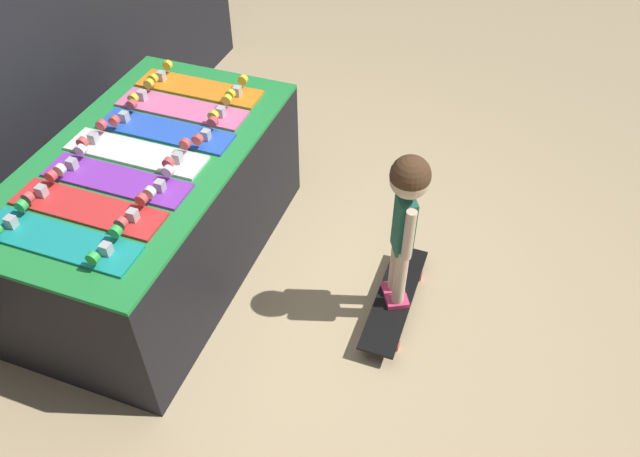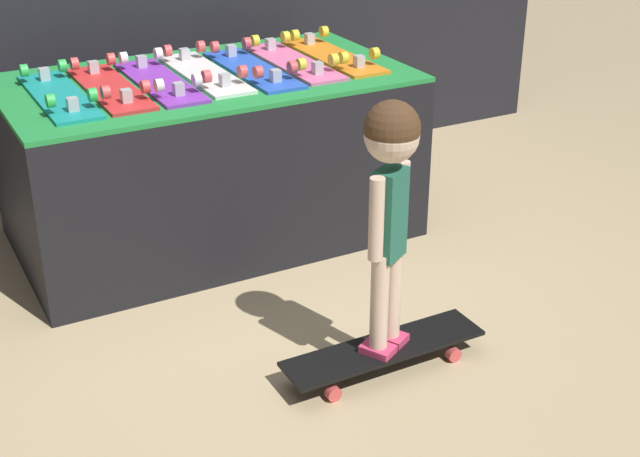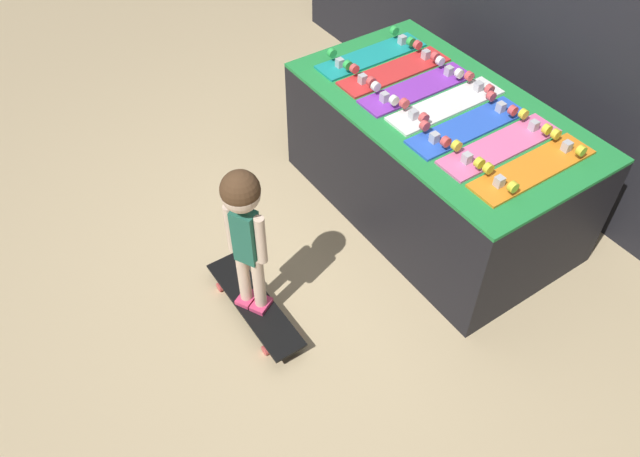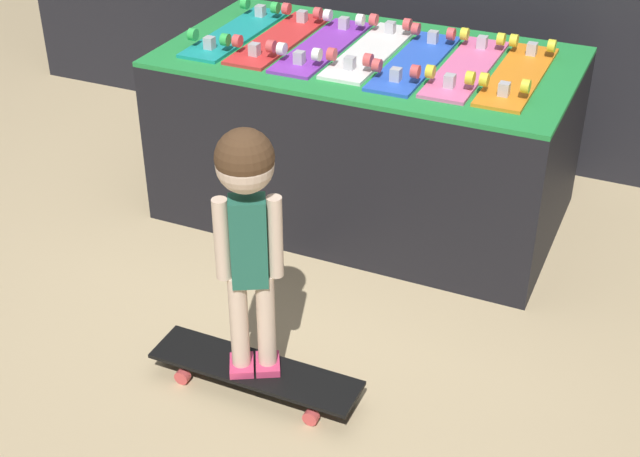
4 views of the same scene
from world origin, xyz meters
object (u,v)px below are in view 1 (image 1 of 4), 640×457
object	(u,v)px
skateboard_blue_on_rack	(165,129)
skateboard_orange_on_rack	(199,87)
skateboard_white_on_rack	(136,151)
skateboard_teal_on_rack	(59,239)
skateboard_red_on_rack	(87,207)
skateboard_on_floor	(395,299)
skateboard_pink_on_rack	(181,107)
skateboard_purple_on_rack	(116,178)
child	(406,206)

from	to	relation	value
skateboard_blue_on_rack	skateboard_orange_on_rack	bearing A→B (deg)	4.07
skateboard_white_on_rack	skateboard_blue_on_rack	size ratio (longest dim) A/B	1.00
skateboard_teal_on_rack	skateboard_blue_on_rack	bearing A→B (deg)	-0.85
skateboard_red_on_rack	skateboard_on_floor	size ratio (longest dim) A/B	0.95
skateboard_pink_on_rack	skateboard_on_floor	size ratio (longest dim) A/B	0.95
skateboard_teal_on_rack	skateboard_blue_on_rack	xyz separation A→B (m)	(0.84, -0.01, 0.00)
skateboard_teal_on_rack	skateboard_red_on_rack	world-z (taller)	same
skateboard_orange_on_rack	skateboard_blue_on_rack	bearing A→B (deg)	-175.93
skateboard_purple_on_rack	skateboard_white_on_rack	distance (m)	0.21
skateboard_white_on_rack	skateboard_on_floor	size ratio (longest dim) A/B	0.95
skateboard_red_on_rack	child	world-z (taller)	child
skateboard_purple_on_rack	child	xyz separation A→B (m)	(0.32, -1.29, -0.05)
skateboard_white_on_rack	skateboard_red_on_rack	bearing A→B (deg)	-177.40
skateboard_pink_on_rack	skateboard_on_floor	world-z (taller)	skateboard_pink_on_rack
skateboard_orange_on_rack	skateboard_white_on_rack	bearing A→B (deg)	179.11
skateboard_teal_on_rack	skateboard_on_floor	size ratio (longest dim) A/B	0.95
skateboard_blue_on_rack	skateboard_orange_on_rack	size ratio (longest dim) A/B	1.00
skateboard_orange_on_rack	skateboard_on_floor	distance (m)	1.57
skateboard_teal_on_rack	skateboard_purple_on_rack	xyz separation A→B (m)	(0.42, -0.00, 0.00)
skateboard_red_on_rack	skateboard_pink_on_rack	distance (m)	0.84
skateboard_white_on_rack	skateboard_orange_on_rack	distance (m)	0.63
skateboard_red_on_rack	skateboard_purple_on_rack	xyz separation A→B (m)	(0.21, -0.01, 0.00)
skateboard_orange_on_rack	skateboard_on_floor	xyz separation A→B (m)	(-0.52, -1.31, -0.69)
skateboard_purple_on_rack	skateboard_on_floor	size ratio (longest dim) A/B	0.95
skateboard_purple_on_rack	skateboard_pink_on_rack	size ratio (longest dim) A/B	1.00
skateboard_teal_on_rack	skateboard_pink_on_rack	size ratio (longest dim) A/B	1.00
skateboard_white_on_rack	child	world-z (taller)	child
skateboard_blue_on_rack	skateboard_teal_on_rack	bearing A→B (deg)	179.15
skateboard_orange_on_rack	child	size ratio (longest dim) A/B	0.79
skateboard_red_on_rack	skateboard_orange_on_rack	size ratio (longest dim) A/B	1.00
skateboard_on_floor	skateboard_purple_on_rack	bearing A→B (deg)	103.99
skateboard_on_floor	skateboard_teal_on_rack	bearing A→B (deg)	119.85
skateboard_white_on_rack	child	distance (m)	1.33
skateboard_teal_on_rack	skateboard_orange_on_rack	xyz separation A→B (m)	(1.26, 0.02, 0.00)
skateboard_teal_on_rack	skateboard_orange_on_rack	bearing A→B (deg)	0.79
skateboard_purple_on_rack	skateboard_blue_on_rack	distance (m)	0.42
skateboard_on_floor	skateboard_orange_on_rack	bearing A→B (deg)	68.41
skateboard_pink_on_rack	skateboard_blue_on_rack	bearing A→B (deg)	-173.66
skateboard_pink_on_rack	child	bearing A→B (deg)	-103.31
skateboard_pink_on_rack	child	size ratio (longest dim) A/B	0.79
skateboard_blue_on_rack	skateboard_purple_on_rack	bearing A→B (deg)	178.39
skateboard_white_on_rack	skateboard_pink_on_rack	size ratio (longest dim) A/B	1.00
skateboard_red_on_rack	skateboard_pink_on_rack	xyz separation A→B (m)	(0.84, 0.00, 0.00)
skateboard_purple_on_rack	skateboard_white_on_rack	bearing A→B (deg)	7.54
skateboard_purple_on_rack	skateboard_pink_on_rack	xyz separation A→B (m)	(0.63, 0.01, 0.00)
skateboard_teal_on_rack	skateboard_blue_on_rack	world-z (taller)	same
skateboard_pink_on_rack	skateboard_orange_on_rack	size ratio (longest dim) A/B	1.00
skateboard_purple_on_rack	skateboard_orange_on_rack	bearing A→B (deg)	1.23
skateboard_blue_on_rack	skateboard_on_floor	world-z (taller)	skateboard_blue_on_rack
skateboard_blue_on_rack	skateboard_orange_on_rack	world-z (taller)	same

